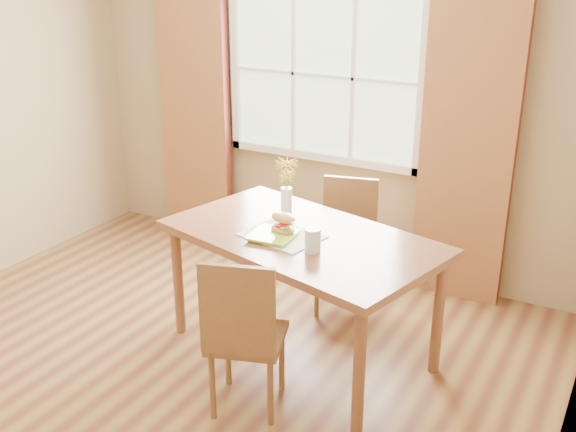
{
  "coord_description": "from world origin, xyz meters",
  "views": [
    {
      "loc": [
        2.26,
        -2.7,
        2.37
      ],
      "look_at": [
        0.46,
        0.51,
        0.92
      ],
      "focal_mm": 42.0,
      "sensor_mm": 36.0,
      "label": 1
    }
  ],
  "objects_px": {
    "croissant_sandwich": "(283,223)",
    "flower_vase": "(287,182)",
    "chair_near": "(243,330)",
    "water_glass": "(313,241)",
    "dining_table": "(302,247)",
    "chair_far": "(346,239)"
  },
  "relations": [
    {
      "from": "chair_near",
      "to": "croissant_sandwich",
      "type": "xyz_separation_m",
      "value": [
        -0.12,
        0.63,
        0.36
      ]
    },
    {
      "from": "water_glass",
      "to": "croissant_sandwich",
      "type": "bearing_deg",
      "value": 155.58
    },
    {
      "from": "chair_far",
      "to": "croissant_sandwich",
      "type": "height_order",
      "value": "croissant_sandwich"
    },
    {
      "from": "dining_table",
      "to": "chair_far",
      "type": "relative_size",
      "value": 1.97
    },
    {
      "from": "water_glass",
      "to": "flower_vase",
      "type": "bearing_deg",
      "value": 133.76
    },
    {
      "from": "croissant_sandwich",
      "to": "flower_vase",
      "type": "height_order",
      "value": "flower_vase"
    },
    {
      "from": "dining_table",
      "to": "chair_far",
      "type": "xyz_separation_m",
      "value": [
        -0.02,
        0.7,
        -0.21
      ]
    },
    {
      "from": "chair_near",
      "to": "flower_vase",
      "type": "xyz_separation_m",
      "value": [
        -0.27,
        0.94,
        0.5
      ]
    },
    {
      "from": "chair_near",
      "to": "croissant_sandwich",
      "type": "height_order",
      "value": "same"
    },
    {
      "from": "dining_table",
      "to": "flower_vase",
      "type": "xyz_separation_m",
      "value": [
        -0.24,
        0.24,
        0.3
      ]
    },
    {
      "from": "chair_near",
      "to": "chair_far",
      "type": "relative_size",
      "value": 1.03
    },
    {
      "from": "dining_table",
      "to": "croissant_sandwich",
      "type": "distance_m",
      "value": 0.2
    },
    {
      "from": "chair_far",
      "to": "croissant_sandwich",
      "type": "bearing_deg",
      "value": -109.69
    },
    {
      "from": "dining_table",
      "to": "chair_near",
      "type": "xyz_separation_m",
      "value": [
        0.03,
        -0.7,
        -0.2
      ]
    },
    {
      "from": "chair_far",
      "to": "flower_vase",
      "type": "height_order",
      "value": "flower_vase"
    },
    {
      "from": "chair_far",
      "to": "water_glass",
      "type": "distance_m",
      "value": 0.97
    },
    {
      "from": "chair_far",
      "to": "flower_vase",
      "type": "bearing_deg",
      "value": -130.6
    },
    {
      "from": "chair_near",
      "to": "chair_far",
      "type": "bearing_deg",
      "value": 72.94
    },
    {
      "from": "croissant_sandwich",
      "to": "water_glass",
      "type": "bearing_deg",
      "value": -11.3
    },
    {
      "from": "chair_near",
      "to": "water_glass",
      "type": "xyz_separation_m",
      "value": [
        0.14,
        0.51,
        0.35
      ]
    },
    {
      "from": "croissant_sandwich",
      "to": "flower_vase",
      "type": "distance_m",
      "value": 0.37
    },
    {
      "from": "dining_table",
      "to": "water_glass",
      "type": "xyz_separation_m",
      "value": [
        0.17,
        -0.18,
        0.15
      ]
    }
  ]
}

